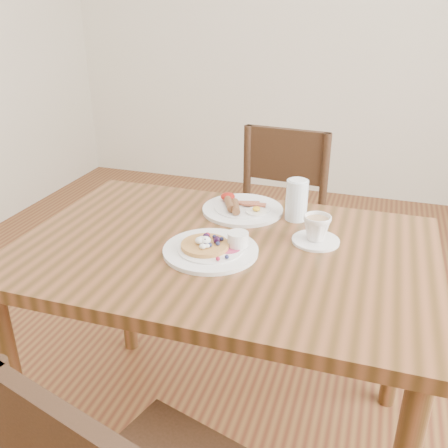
% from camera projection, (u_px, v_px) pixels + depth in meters
% --- Properties ---
extents(ground, '(5.00, 5.00, 0.00)m').
position_uv_depth(ground, '(224.00, 434.00, 1.76)').
color(ground, '#5D2E1A').
rests_on(ground, ground).
extents(dining_table, '(1.20, 0.80, 0.75)m').
position_uv_depth(dining_table, '(224.00, 275.00, 1.49)').
color(dining_table, brown).
rests_on(dining_table, ground).
extents(chair_far, '(0.45, 0.45, 0.88)m').
position_uv_depth(chair_far, '(274.00, 221.00, 2.22)').
color(chair_far, '#3A2215').
rests_on(chair_far, ground).
extents(pancake_plate, '(0.27, 0.27, 0.06)m').
position_uv_depth(pancake_plate, '(212.00, 248.00, 1.41)').
color(pancake_plate, white).
rests_on(pancake_plate, dining_table).
extents(breakfast_plate, '(0.27, 0.27, 0.04)m').
position_uv_depth(breakfast_plate, '(241.00, 208.00, 1.67)').
color(breakfast_plate, white).
rests_on(breakfast_plate, dining_table).
extents(teacup_saucer, '(0.14, 0.14, 0.08)m').
position_uv_depth(teacup_saucer, '(317.00, 231.00, 1.45)').
color(teacup_saucer, white).
rests_on(teacup_saucer, dining_table).
extents(water_glass, '(0.07, 0.07, 0.13)m').
position_uv_depth(water_glass, '(297.00, 200.00, 1.59)').
color(water_glass, silver).
rests_on(water_glass, dining_table).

